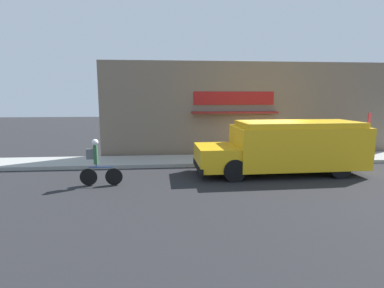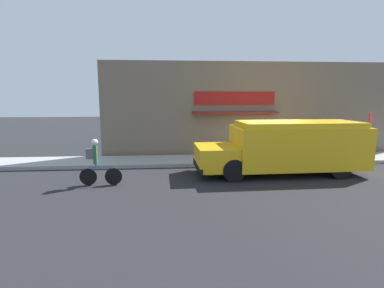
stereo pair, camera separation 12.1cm
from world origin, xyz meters
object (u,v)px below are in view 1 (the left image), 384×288
school_bus (287,146)px  stop_sign_post (368,127)px  trash_bin (234,149)px  cyclist (97,162)px

school_bus → stop_sign_post: bearing=20.0°
stop_sign_post → trash_bin: bearing=174.3°
stop_sign_post → school_bus: bearing=-158.6°
stop_sign_post → trash_bin: size_ratio=2.53×
cyclist → stop_sign_post: (12.26, 2.94, 0.84)m
school_bus → cyclist: bearing=-173.4°
cyclist → stop_sign_post: size_ratio=0.74×
cyclist → trash_bin: (5.83, 3.58, -0.24)m
cyclist → trash_bin: bearing=32.8°
school_bus → cyclist: (-7.45, -1.05, -0.29)m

